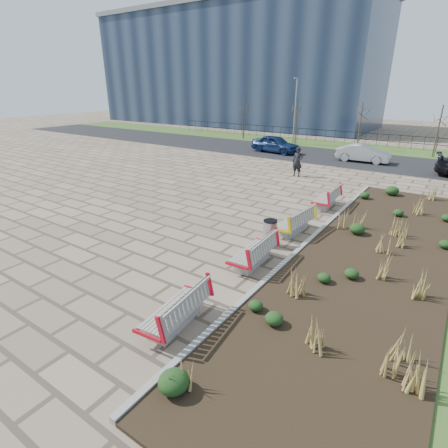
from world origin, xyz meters
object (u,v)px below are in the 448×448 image
Objects in this scene: bench_b at (252,251)px; bench_c at (293,221)px; car_silver at (363,153)px; pedestrian at (298,162)px; lamp_west at (295,112)px; bench_a at (174,308)px; car_blue at (275,144)px; litter_bin at (270,233)px; bench_d at (326,197)px.

bench_c is at bearing 87.56° from bench_b.
bench_c is at bearing -178.18° from car_silver.
bench_b is 12.48m from pedestrian.
bench_c is 1.14× the size of pedestrian.
car_silver is 0.65× the size of lamp_west.
car_blue is at bearing 104.48° from bench_a.
bench_a reaches higher than litter_bin.
bench_d is at bearing -176.74° from car_silver.
pedestrian is 0.44× the size of car_blue.
bench_b is at bearing -92.15° from bench_d.
bench_d is 0.54× the size of car_silver.
bench_a is 1.00× the size of bench_b.
bench_c is at bearing -66.11° from pedestrian.
bench_c is 1.00× the size of bench_d.
pedestrian reaches higher than bench_d.
bench_a and bench_b have the same top height.
car_silver is (-1.22, 11.82, 0.16)m from bench_d.
bench_b is at bearing -71.77° from pedestrian.
car_blue is (-8.50, 15.48, 0.24)m from bench_c.
bench_d is at bearing 87.56° from bench_b.
bench_d is 6.08m from pedestrian.
bench_a is at bearing -84.02° from bench_c.
bench_a is at bearing -179.56° from car_silver.
car_blue is (-8.50, 18.72, 0.24)m from bench_b.
car_silver is at bearing 72.72° from pedestrian.
lamp_west is at bearing 56.21° from car_silver.
bench_a is 28.90m from lamp_west.
pedestrian is 0.48× the size of car_silver.
bench_b is 25.36m from lamp_west.
pedestrian is at bearing -65.01° from lamp_west.
car_blue is at bearing 111.98° from bench_b.
car_blue is at bearing 88.60° from car_silver.
bench_a and bench_d have the same top height.
bench_b is at bearing -83.28° from litter_bin.
bench_a and bench_c have the same top height.
car_silver is (7.28, 0.16, -0.08)m from car_blue.
car_blue reaches higher than bench_b.
car_silver reaches higher than bench_b.
bench_b is at bearing -178.94° from car_silver.
lamp_west is at bearing 119.86° from bench_c.
lamp_west is (-9.00, 20.34, 2.54)m from bench_c.
bench_a is 16.13m from pedestrian.
litter_bin is (-0.19, -5.46, -0.01)m from bench_d.
bench_b is (0.00, 3.77, 0.00)m from bench_a.
pedestrian reaches higher than bench_a.
litter_bin is at bearing -70.31° from pedestrian.
pedestrian is (-3.58, 4.90, 0.43)m from bench_d.
car_blue is at bearing 127.55° from pedestrian.
car_silver is at bearing -82.49° from car_blue.
bench_c is 17.66m from car_blue.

